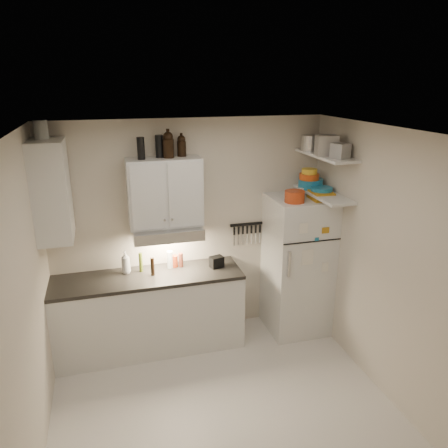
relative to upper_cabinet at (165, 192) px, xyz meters
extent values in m
cube|color=silver|center=(0.30, -1.33, -1.84)|extent=(3.20, 3.00, 0.02)
cube|color=silver|center=(0.30, -1.33, 0.78)|extent=(3.20, 3.00, 0.02)
cube|color=beige|center=(0.30, 0.18, -0.53)|extent=(3.20, 0.02, 2.60)
cube|color=beige|center=(-1.31, -1.33, -0.53)|extent=(0.02, 3.00, 2.60)
cube|color=beige|center=(1.91, -1.33, -0.53)|extent=(0.02, 3.00, 2.60)
cube|color=silver|center=(-0.25, -0.14, -1.39)|extent=(2.10, 0.60, 0.88)
cube|color=black|center=(-0.25, -0.14, -0.93)|extent=(2.10, 0.62, 0.04)
cube|color=silver|center=(0.00, 0.00, 0.00)|extent=(0.80, 0.33, 0.75)
cube|color=silver|center=(-1.14, -0.14, 0.12)|extent=(0.33, 0.55, 1.00)
cube|color=silver|center=(0.00, -0.06, -0.44)|extent=(0.76, 0.46, 0.12)
cube|color=silver|center=(1.55, -0.18, -0.98)|extent=(0.70, 0.68, 1.70)
cube|color=silver|center=(1.75, -0.31, 0.38)|extent=(0.30, 0.95, 0.03)
cube|color=silver|center=(1.75, -0.31, -0.07)|extent=(0.30, 0.95, 0.03)
cube|color=black|center=(1.00, 0.15, -0.51)|extent=(0.42, 0.02, 0.03)
cylinder|color=#AB3614|center=(1.39, -0.34, -0.06)|extent=(0.26, 0.26, 0.13)
cube|color=#B17816|center=(1.72, -0.31, -0.08)|extent=(0.24, 0.30, 0.10)
cylinder|color=silver|center=(1.53, -0.20, -0.07)|extent=(0.09, 0.09, 0.11)
cylinder|color=silver|center=(1.71, -0.03, 0.48)|extent=(0.26, 0.26, 0.17)
cube|color=#AAAAAD|center=(1.70, -0.40, 0.50)|extent=(0.26, 0.25, 0.22)
cube|color=#AAAAAD|center=(1.75, -0.60, 0.47)|extent=(0.20, 0.20, 0.16)
cylinder|color=teal|center=(1.71, -0.07, 0.01)|extent=(0.29, 0.29, 0.11)
cylinder|color=#C74612|center=(1.67, -0.10, 0.10)|extent=(0.23, 0.23, 0.07)
cylinder|color=gold|center=(1.67, -0.10, 0.16)|extent=(0.18, 0.18, 0.06)
cylinder|color=teal|center=(1.74, -0.29, -0.02)|extent=(0.32, 0.32, 0.06)
cylinder|color=black|center=(-0.03, 0.04, 0.49)|extent=(0.10, 0.10, 0.24)
cylinder|color=black|center=(-0.23, -0.02, 0.49)|extent=(0.09, 0.09, 0.23)
cylinder|color=silver|center=(-1.17, -0.07, 0.71)|extent=(0.15, 0.15, 0.18)
imported|color=silver|center=(-0.47, 0.00, -0.76)|extent=(0.15, 0.15, 0.30)
cylinder|color=#612B1D|center=(0.15, 0.01, -0.82)|extent=(0.05, 0.05, 0.17)
cylinder|color=#4C5C17|center=(-0.31, 0.00, -0.79)|extent=(0.05, 0.05, 0.22)
cylinder|color=black|center=(-0.19, -0.13, -0.80)|extent=(0.06, 0.06, 0.21)
cylinder|color=silver|center=(0.03, 0.01, -0.80)|extent=(0.08, 0.08, 0.20)
cylinder|color=#AB3614|center=(0.08, 0.02, -0.83)|extent=(0.08, 0.08, 0.14)
cube|color=black|center=(0.55, -0.11, -0.84)|extent=(0.17, 0.14, 0.13)
camera|label=1|loc=(-0.62, -4.63, 1.17)|focal=35.00mm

